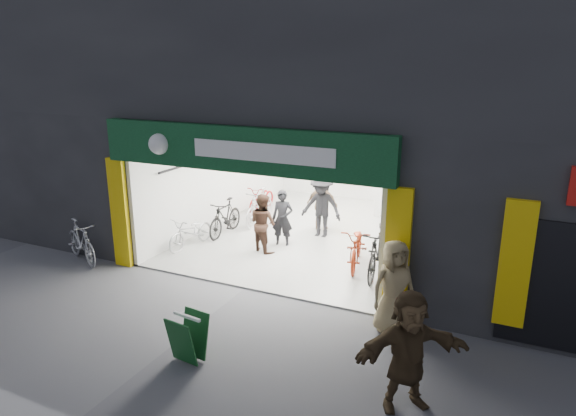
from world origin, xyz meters
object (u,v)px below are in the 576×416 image
Objects in this scene: bike_left_front at (191,232)px; parked_bike at (81,241)px; bike_right_front at (378,252)px; sandwich_board at (188,337)px; pedestrian_near at (393,287)px.

bike_left_front is 0.93× the size of parked_bike.
bike_right_front is 2.39× the size of sandwich_board.
pedestrian_near is (7.63, -0.12, 0.35)m from parked_bike.
bike_left_front is 0.93× the size of pedestrian_near.
parked_bike reaches higher than bike_left_front.
bike_left_front is 2.02× the size of sandwich_board.
sandwich_board is at bearing -92.44° from parked_bike.
bike_right_front is 7.07m from parked_bike.
pedestrian_near reaches higher than sandwich_board.
bike_left_front is at bearing 179.34° from bike_right_front.
bike_left_front is 5.33m from sandwich_board.
bike_right_front is 1.10× the size of parked_bike.
pedestrian_near reaches higher than parked_bike.
sandwich_board is at bearing -115.47° from bike_right_front.
parked_bike reaches higher than sandwich_board.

